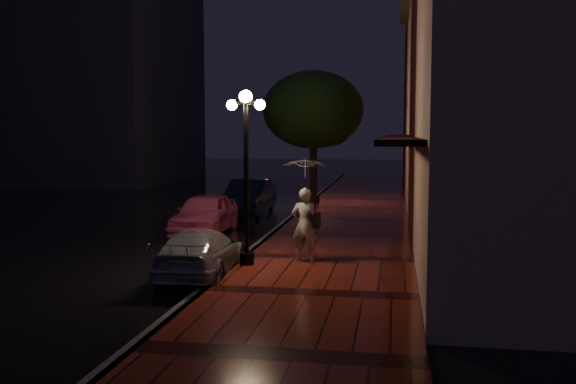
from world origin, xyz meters
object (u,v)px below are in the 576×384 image
Objects in this scene: streetlamp_far at (316,150)px; parking_meter at (301,201)px; pink_car at (205,213)px; woman_with_umbrella at (305,193)px; silver_car at (201,253)px; street_tree at (313,112)px; navy_car at (249,197)px; streetlamp_near at (246,166)px.

parking_meter is at bearing -87.26° from streetlamp_far.
pink_car is 1.54× the size of woman_with_umbrella.
street_tree is at bearing -98.01° from silver_car.
silver_car is 7.77m from parking_meter.
silver_car is (1.44, -11.40, -0.16)m from navy_car.
silver_car is at bearing -82.63° from navy_car.
parking_meter reaches higher than silver_car.
streetlamp_near is 1.06× the size of pink_car.
parking_meter is (0.34, 6.88, -1.58)m from streetlamp_near.
pink_car is at bearing -43.43° from woman_with_umbrella.
streetlamp_far is 1.06× the size of pink_car.
street_tree reaches higher than navy_car.
pink_car is 3.42m from parking_meter.
streetlamp_near and streetlamp_far have the same top height.
woman_with_umbrella is at bearing -69.20° from navy_car.
pink_car is 6.40m from silver_car.
silver_car is 2.71× the size of parking_meter.
streetlamp_far is at bearing -95.82° from silver_car.
streetlamp_near is 7.07m from parking_meter.
pink_car is 2.84× the size of parking_meter.
streetlamp_near is 14.00m from streetlamp_far.
pink_car is (-2.72, 5.39, -1.91)m from streetlamp_near.
streetlamp_near is 2.38m from silver_car.
pink_car is 1.05× the size of silver_car.
navy_car is (-2.39, -3.37, -1.87)m from streetlamp_far.
streetlamp_near is 11.06m from navy_car.
streetlamp_near is at bearing -114.94° from parking_meter.
streetlamp_far reaches higher than pink_car.
streetlamp_far is 3.44m from street_tree.
woman_with_umbrella is at bearing 24.65° from streetlamp_near.
parking_meter is (0.08, -4.11, -3.23)m from street_tree.
silver_car is (-1.21, -11.76, -3.68)m from street_tree.
streetlamp_near is 1.67m from woman_with_umbrella.
streetlamp_far is 1.11× the size of silver_car.
woman_with_umbrella reaches higher than navy_car.
navy_car is at bearing 85.79° from pink_car.
streetlamp_far is 14.93m from silver_car.
streetlamp_near reaches higher than parking_meter.
streetlamp_near is 0.74× the size of street_tree.
street_tree reaches higher than silver_car.
parking_meter reaches higher than pink_car.
pink_car is 6.39m from woman_with_umbrella.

